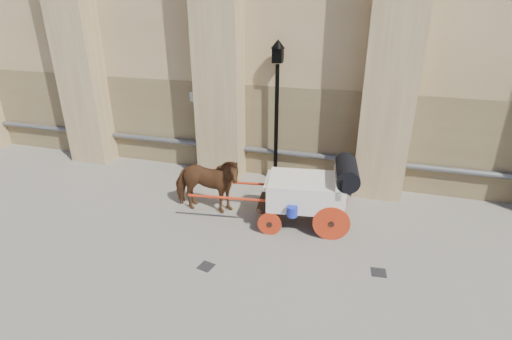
% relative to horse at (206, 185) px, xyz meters
% --- Properties ---
extents(ground, '(90.00, 90.00, 0.00)m').
position_rel_horse_xyz_m(ground, '(0.53, -1.13, -0.84)').
color(ground, gray).
rests_on(ground, ground).
extents(horse, '(2.04, 1.03, 1.68)m').
position_rel_horse_xyz_m(horse, '(0.00, 0.00, 0.00)').
color(horse, brown).
rests_on(horse, ground).
extents(carriage, '(4.36, 1.69, 1.86)m').
position_rel_horse_xyz_m(carriage, '(2.88, 0.11, 0.17)').
color(carriage, black).
rests_on(carriage, ground).
extents(street_lamp, '(0.41, 0.41, 4.43)m').
position_rel_horse_xyz_m(street_lamp, '(1.34, 2.53, 1.53)').
color(street_lamp, black).
rests_on(street_lamp, ground).
extents(drain_grate_near, '(0.38, 0.38, 0.01)m').
position_rel_horse_xyz_m(drain_grate_near, '(0.92, -2.32, -0.83)').
color(drain_grate_near, black).
rests_on(drain_grate_near, ground).
extents(drain_grate_far, '(0.35, 0.35, 0.01)m').
position_rel_horse_xyz_m(drain_grate_far, '(4.66, -1.45, -0.83)').
color(drain_grate_far, black).
rests_on(drain_grate_far, ground).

